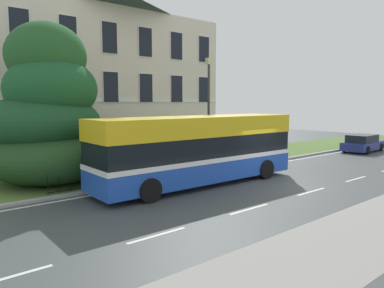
{
  "coord_description": "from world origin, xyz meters",
  "views": [
    {
      "loc": [
        -13.66,
        -10.17,
        3.84
      ],
      "look_at": [
        -1.37,
        4.59,
        1.59
      ],
      "focal_mm": 33.73,
      "sensor_mm": 36.0,
      "label": 1
    }
  ],
  "objects_px": {
    "evergreen_tree": "(48,117)",
    "single_decker_bus": "(199,149)",
    "parked_hatchback_00": "(363,143)",
    "street_lamp_post": "(209,104)",
    "georgian_townhouse": "(100,69)"
  },
  "relations": [
    {
      "from": "single_decker_bus",
      "to": "georgian_townhouse",
      "type": "bearing_deg",
      "value": 85.59
    },
    {
      "from": "single_decker_bus",
      "to": "street_lamp_post",
      "type": "bearing_deg",
      "value": 43.0
    },
    {
      "from": "georgian_townhouse",
      "to": "street_lamp_post",
      "type": "bearing_deg",
      "value": -74.99
    },
    {
      "from": "parked_hatchback_00",
      "to": "single_decker_bus",
      "type": "bearing_deg",
      "value": 177.62
    },
    {
      "from": "georgian_townhouse",
      "to": "single_decker_bus",
      "type": "bearing_deg",
      "value": -95.05
    },
    {
      "from": "single_decker_bus",
      "to": "parked_hatchback_00",
      "type": "relative_size",
      "value": 2.38
    },
    {
      "from": "single_decker_bus",
      "to": "parked_hatchback_00",
      "type": "height_order",
      "value": "single_decker_bus"
    },
    {
      "from": "georgian_townhouse",
      "to": "parked_hatchback_00",
      "type": "height_order",
      "value": "georgian_townhouse"
    },
    {
      "from": "single_decker_bus",
      "to": "parked_hatchback_00",
      "type": "bearing_deg",
      "value": 1.91
    },
    {
      "from": "single_decker_bus",
      "to": "street_lamp_post",
      "type": "height_order",
      "value": "street_lamp_post"
    },
    {
      "from": "evergreen_tree",
      "to": "georgian_townhouse",
      "type": "bearing_deg",
      "value": 49.83
    },
    {
      "from": "parked_hatchback_00",
      "to": "street_lamp_post",
      "type": "distance_m",
      "value": 14.3
    },
    {
      "from": "evergreen_tree",
      "to": "single_decker_bus",
      "type": "relative_size",
      "value": 0.72
    },
    {
      "from": "evergreen_tree",
      "to": "street_lamp_post",
      "type": "relative_size",
      "value": 1.2
    },
    {
      "from": "georgian_townhouse",
      "to": "single_decker_bus",
      "type": "distance_m",
      "value": 13.09
    }
  ]
}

